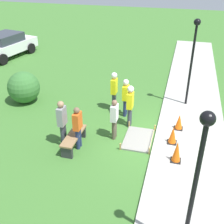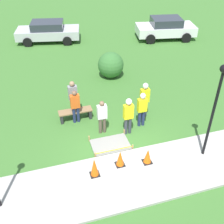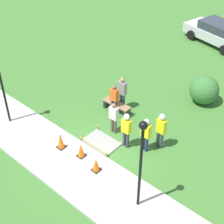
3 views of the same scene
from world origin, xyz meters
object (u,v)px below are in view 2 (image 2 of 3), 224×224
lamppost_near (216,100)px  parked_car_silver (48,31)px  worker_supervisor (128,114)px  traffic_cone_far_patch (120,158)px  traffic_cone_near_patch (94,167)px  bystander_in_orange_shirt (75,105)px  traffic_cone_sidewalk_edge (148,156)px  parked_car_white (166,28)px  worker_trainee (142,107)px  bystander_in_white_shirt (73,96)px  worker_assistant (145,97)px  park_bench (75,113)px  bystander_in_gray_shirt (102,115)px

lamppost_near → parked_car_silver: (-4.29, 13.94, -1.82)m
worker_supervisor → lamppost_near: (2.33, -2.14, 1.55)m
traffic_cone_far_patch → worker_supervisor: size_ratio=0.38×
traffic_cone_near_patch → bystander_in_orange_shirt: size_ratio=0.48×
bystander_in_orange_shirt → traffic_cone_near_patch: bearing=-90.2°
traffic_cone_sidewalk_edge → parked_car_white: size_ratio=0.14×
lamppost_near → parked_car_white: bearing=70.8°
traffic_cone_far_patch → worker_trainee: size_ratio=0.40×
bystander_in_white_shirt → worker_assistant: bearing=-19.8°
traffic_cone_near_patch → lamppost_near: size_ratio=0.21×
bystander_in_white_shirt → parked_car_silver: (-0.04, 9.78, -0.25)m
parked_car_white → parked_car_silver: 8.68m
bystander_in_orange_shirt → lamppost_near: (4.27, -3.58, 1.67)m
bystander_in_orange_shirt → parked_car_white: (8.43, 8.39, -0.11)m
traffic_cone_sidewalk_edge → worker_assistant: 3.11m
traffic_cone_sidewalk_edge → lamppost_near: 3.14m
worker_assistant → worker_trainee: (-0.35, -0.58, -0.08)m
lamppost_near → parked_car_white: lamppost_near is taller
traffic_cone_far_patch → traffic_cone_sidewalk_edge: traffic_cone_far_patch is taller
traffic_cone_far_patch → bystander_in_white_shirt: (-0.98, 3.78, 0.58)m
park_bench → worker_supervisor: worker_supervisor is taller
worker_supervisor → parked_car_silver: 11.96m
traffic_cone_far_patch → parked_car_silver: bearing=94.3°
worker_assistant → worker_trainee: bearing=-121.2°
lamppost_near → parked_car_silver: bearing=107.1°
traffic_cone_sidewalk_edge → parked_car_silver: parked_car_silver is taller
traffic_cone_sidewalk_edge → bystander_in_white_shirt: (-2.00, 3.95, 0.60)m
bystander_in_orange_shirt → parked_car_silver: bearing=90.1°
park_bench → parked_car_silver: 10.19m
bystander_in_orange_shirt → bystander_in_gray_shirt: size_ratio=1.02×
traffic_cone_far_patch → worker_assistant: size_ratio=0.37×
lamppost_near → bystander_in_white_shirt: bearing=135.6°
worker_trainee → bystander_in_white_shirt: 3.15m
traffic_cone_near_patch → worker_trainee: 3.59m
park_bench → worker_assistant: worker_assistant is taller
bystander_in_gray_shirt → parked_car_white: (7.51, 9.46, -0.09)m
park_bench → worker_supervisor: bearing=-40.0°
bystander_in_gray_shirt → bystander_in_white_shirt: bystander_in_white_shirt is taller
bystander_in_orange_shirt → bystander_in_white_shirt: 0.58m
park_bench → worker_assistant: bearing=-12.9°
worker_trainee → lamppost_near: (1.58, -2.49, 1.61)m
parked_car_white → parked_car_silver: size_ratio=0.96×
traffic_cone_far_patch → parked_car_white: size_ratio=0.14×
traffic_cone_far_patch → parked_car_white: parked_car_white is taller
parked_car_white → parked_car_silver: (-8.45, 1.97, -0.05)m
traffic_cone_sidewalk_edge → park_bench: traffic_cone_sidewalk_edge is taller
bystander_in_gray_shirt → bystander_in_white_shirt: (-0.90, 1.65, 0.11)m
worker_supervisor → bystander_in_white_shirt: bearing=133.6°
traffic_cone_sidewalk_edge → worker_assistant: size_ratio=0.35×
traffic_cone_far_patch → parked_car_silver: 13.61m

